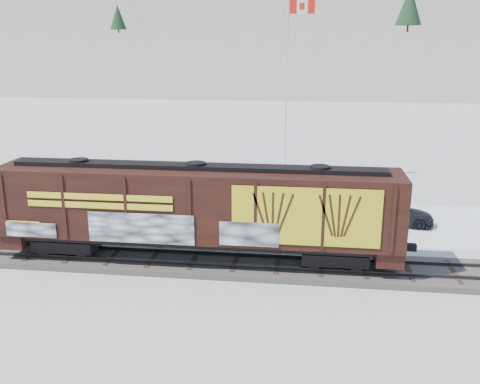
# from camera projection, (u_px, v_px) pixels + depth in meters

# --- Properties ---
(ground) EXTENTS (500.00, 500.00, 0.00)m
(ground) POSITION_uv_depth(u_px,v_px,m) (236.00, 266.00, 25.47)
(ground) COLOR white
(ground) RESTS_ON ground
(rail_track) EXTENTS (50.00, 3.40, 0.43)m
(rail_track) POSITION_uv_depth(u_px,v_px,m) (236.00, 264.00, 25.43)
(rail_track) COLOR #59544C
(rail_track) RESTS_ON ground
(parking_strip) EXTENTS (40.00, 8.00, 0.03)m
(parking_strip) POSITION_uv_depth(u_px,v_px,m) (252.00, 217.00, 32.63)
(parking_strip) COLOR white
(parking_strip) RESTS_ON ground
(hillside) EXTENTS (360.00, 110.00, 93.00)m
(hillside) POSITION_uv_depth(u_px,v_px,m) (300.00, 28.00, 155.12)
(hillside) COLOR white
(hillside) RESTS_ON ground
(hopper_railcar) EXTENTS (18.72, 3.06, 4.49)m
(hopper_railcar) POSITION_uv_depth(u_px,v_px,m) (197.00, 206.00, 24.89)
(hopper_railcar) COLOR black
(hopper_railcar) RESTS_ON rail_track
(flagpole) EXTENTS (2.30, 0.90, 13.41)m
(flagpole) POSITION_uv_depth(u_px,v_px,m) (287.00, 116.00, 39.04)
(flagpole) COLOR silver
(flagpole) RESTS_ON ground
(car_silver) EXTENTS (5.32, 2.86, 1.72)m
(car_silver) POSITION_uv_depth(u_px,v_px,m) (217.00, 209.00, 31.29)
(car_silver) COLOR #9FA0A5
(car_silver) RESTS_ON parking_strip
(car_white) EXTENTS (5.39, 3.27, 1.68)m
(car_white) POSITION_uv_depth(u_px,v_px,m) (335.00, 217.00, 29.91)
(car_white) COLOR silver
(car_white) RESTS_ON parking_strip
(car_dark) EXTENTS (4.82, 2.45, 1.34)m
(car_dark) POSITION_uv_depth(u_px,v_px,m) (393.00, 213.00, 31.23)
(car_dark) COLOR black
(car_dark) RESTS_ON parking_strip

